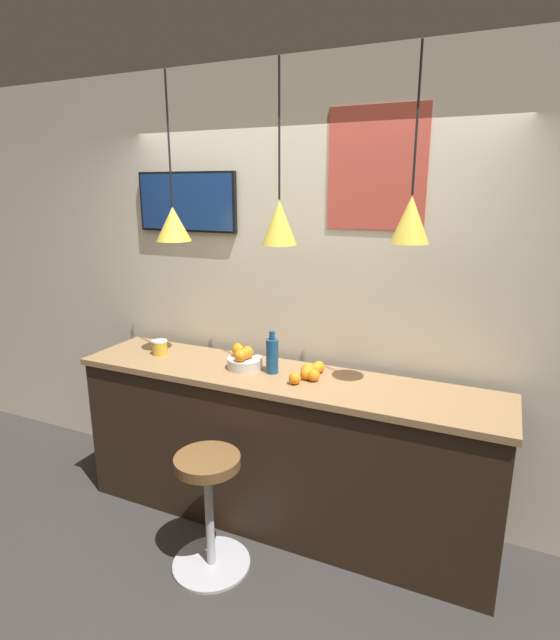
% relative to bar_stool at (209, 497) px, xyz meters
% --- Properties ---
extents(ground_plane, '(14.00, 14.00, 0.00)m').
position_rel_bar_stool_xyz_m(ground_plane, '(0.19, -0.05, -0.45)').
color(ground_plane, '#33302D').
extents(back_wall, '(8.00, 0.06, 2.90)m').
position_rel_bar_stool_xyz_m(back_wall, '(0.19, 0.94, 1.00)').
color(back_wall, beige).
rests_on(back_wall, ground_plane).
extents(service_counter, '(2.69, 0.57, 1.02)m').
position_rel_bar_stool_xyz_m(service_counter, '(0.19, 0.55, 0.06)').
color(service_counter, black).
rests_on(service_counter, ground_plane).
extents(bar_stool, '(0.45, 0.45, 0.70)m').
position_rel_bar_stool_xyz_m(bar_stool, '(0.00, 0.00, 0.00)').
color(bar_stool, '#B7B7BC').
rests_on(bar_stool, ground_plane).
extents(fruit_bowl, '(0.22, 0.22, 0.16)m').
position_rel_bar_stool_xyz_m(fruit_bowl, '(-0.07, 0.56, 0.63)').
color(fruit_bowl, beige).
rests_on(fruit_bowl, service_counter).
extents(orange_pile, '(0.16, 0.31, 0.09)m').
position_rel_bar_stool_xyz_m(orange_pile, '(0.37, 0.58, 0.61)').
color(orange_pile, orange).
rests_on(orange_pile, service_counter).
extents(juice_bottle, '(0.08, 0.08, 0.27)m').
position_rel_bar_stool_xyz_m(juice_bottle, '(0.13, 0.57, 0.68)').
color(juice_bottle, navy).
rests_on(juice_bottle, service_counter).
extents(spread_jar, '(0.10, 0.10, 0.10)m').
position_rel_bar_stool_xyz_m(spread_jar, '(-0.73, 0.57, 0.62)').
color(spread_jar, gold).
rests_on(spread_jar, service_counter).
extents(pendant_lamp_left, '(0.22, 0.22, 0.99)m').
position_rel_bar_stool_xyz_m(pendant_lamp_left, '(-0.54, 0.54, 1.47)').
color(pendant_lamp_left, black).
extents(pendant_lamp_middle, '(0.20, 0.20, 0.99)m').
position_rel_bar_stool_xyz_m(pendant_lamp_middle, '(0.19, 0.54, 1.50)').
color(pendant_lamp_middle, black).
extents(pendant_lamp_right, '(0.20, 0.20, 0.94)m').
position_rel_bar_stool_xyz_m(pendant_lamp_right, '(0.92, 0.54, 1.53)').
color(pendant_lamp_right, black).
extents(mounted_tv, '(0.77, 0.04, 0.41)m').
position_rel_bar_stool_xyz_m(mounted_tv, '(-0.68, 0.89, 1.59)').
color(mounted_tv, black).
extents(wall_poster, '(0.58, 0.01, 0.70)m').
position_rel_bar_stool_xyz_m(wall_poster, '(0.64, 0.91, 1.79)').
color(wall_poster, '#C64C3D').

